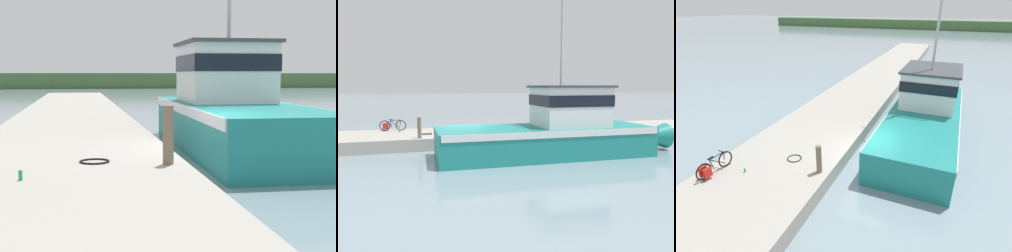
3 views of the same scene
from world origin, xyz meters
TOP-DOWN VIEW (x-y plane):
  - ground_plane at (0.00, 0.00)m, footprint 320.00×320.00m
  - dock_pier at (-3.56, 0.00)m, footprint 5.14×80.00m
  - fishing_boat_main at (2.05, 4.83)m, footprint 3.98×13.61m
  - bicycle_touring at (-5.42, -4.04)m, footprint 0.49×1.76m
  - mooring_post at (-1.43, -2.24)m, footprint 0.23×0.23m
  - hose_coil at (-2.95, -1.75)m, footprint 0.65×0.65m
  - water_bottle_on_curb at (-4.31, -3.42)m, footprint 0.07×0.07m

SIDE VIEW (x-z plane):
  - ground_plane at x=0.00m, z-range 0.00..0.00m
  - dock_pier at x=-3.56m, z-range 0.00..0.74m
  - hose_coil at x=-2.95m, z-range 0.74..0.78m
  - water_bottle_on_curb at x=-4.31m, z-range 0.74..0.92m
  - bicycle_touring at x=-5.42m, z-range 0.70..1.48m
  - mooring_post at x=-1.43m, z-range 0.74..1.97m
  - fishing_boat_main at x=2.05m, z-range -3.88..6.66m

